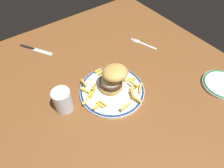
{
  "coord_description": "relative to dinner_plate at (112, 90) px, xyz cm",
  "views": [
    {
      "loc": [
        34.62,
        -32.84,
        60.82
      ],
      "look_at": [
        -3.75,
        -4.86,
        4.6
      ],
      "focal_mm": 31.19,
      "sensor_mm": 36.0,
      "label": 1
    }
  ],
  "objects": [
    {
      "name": "ground_plane",
      "position": [
        3.75,
        4.86,
        -2.84
      ],
      "size": [
        125.39,
        103.24,
        4.0
      ],
      "primitive_type": "cube",
      "color": "brown"
    },
    {
      "name": "dinner_plate",
      "position": [
        0.0,
        0.0,
        0.0
      ],
      "size": [
        25.39,
        25.39,
        1.6
      ],
      "color": "white",
      "rests_on": "ground_plane"
    },
    {
      "name": "burger",
      "position": [
        -0.79,
        1.02,
        6.02
      ],
      "size": [
        10.64,
        10.68,
        10.74
      ],
      "color": "tan",
      "rests_on": "dinner_plate"
    },
    {
      "name": "fries_pile",
      "position": [
        1.03,
        -0.44,
        1.53
      ],
      "size": [
        23.58,
        24.15,
        2.42
      ],
      "color": "gold",
      "rests_on": "dinner_plate"
    },
    {
      "name": "water_glass",
      "position": [
        -4.09,
        -18.56,
        3.1
      ],
      "size": [
        6.53,
        6.53,
        9.24
      ],
      "color": "silver",
      "rests_on": "ground_plane"
    },
    {
      "name": "side_plate",
      "position": [
        23.89,
        37.84,
        -0.0
      ],
      "size": [
        15.84,
        15.84,
        1.6
      ],
      "color": "white",
      "rests_on": "ground_plane"
    },
    {
      "name": "fork",
      "position": [
        -15.39,
        30.11,
        -0.66
      ],
      "size": [
        14.08,
        5.95,
        0.36
      ],
      "color": "silver",
      "rests_on": "ground_plane"
    },
    {
      "name": "knife",
      "position": [
        -43.44,
        -15.4,
        -0.58
      ],
      "size": [
        16.06,
        10.81,
        0.7
      ],
      "color": "black",
      "rests_on": "ground_plane"
    }
  ]
}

